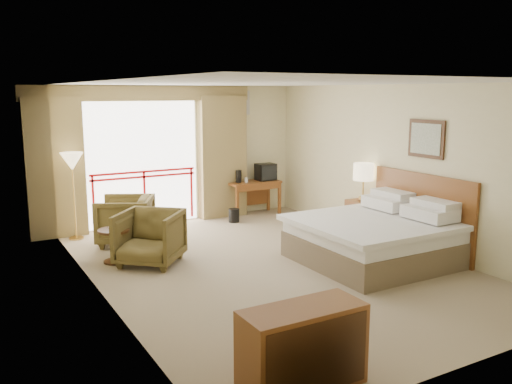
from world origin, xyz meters
TOP-DOWN VIEW (x-y plane):
  - floor at (0.00, 0.00)m, footprint 7.00×7.00m
  - ceiling at (0.00, 0.00)m, footprint 7.00×7.00m
  - wall_back at (0.00, 3.50)m, footprint 5.00×0.00m
  - wall_front at (0.00, -3.50)m, footprint 5.00×0.00m
  - wall_left at (-2.50, 0.00)m, footprint 0.00×7.00m
  - wall_right at (2.50, 0.00)m, footprint 0.00×7.00m
  - balcony_door at (-0.80, 3.48)m, footprint 2.40×0.00m
  - balcony_railing at (-0.80, 3.46)m, footprint 2.09×0.03m
  - curtain_left at (-2.45, 3.35)m, footprint 1.00×0.26m
  - curtain_right at (0.85, 3.35)m, footprint 1.00×0.26m
  - valance at (-0.80, 3.38)m, footprint 4.40×0.22m
  - hvac_vent at (1.30, 3.47)m, footprint 0.50×0.04m
  - bed at (1.50, -0.60)m, footprint 2.13×2.06m
  - headboard at (2.46, -0.60)m, footprint 0.06×2.10m
  - framed_art at (2.47, -0.60)m, footprint 0.04×0.72m
  - nightstand at (2.32, 0.61)m, footprint 0.48×0.56m
  - table_lamp at (2.32, 0.66)m, footprint 0.37×0.37m
  - phone at (2.27, 0.46)m, footprint 0.22×0.20m
  - desk at (1.47, 3.19)m, footprint 1.11×0.53m
  - tv at (1.77, 3.14)m, footprint 0.39×0.31m
  - coffee_maker at (1.12, 3.14)m, footprint 0.12×0.12m
  - cup at (1.27, 3.09)m, footprint 0.08×0.08m
  - wastebasket at (0.80, 2.76)m, footprint 0.27×0.27m
  - armchair_far at (-1.54, 2.29)m, footprint 1.22×1.20m
  - armchair_near at (-1.54, 1.00)m, footprint 1.26×1.26m
  - side_table at (-1.99, 1.33)m, footprint 0.48×0.48m
  - book at (-1.99, 1.33)m, footprint 0.27×0.30m
  - floor_lamp at (-2.22, 3.03)m, footprint 0.39×0.39m
  - dresser at (-1.52, -3.04)m, footprint 1.11×0.47m

SIDE VIEW (x-z plane):
  - floor at x=0.00m, z-range 0.00..0.00m
  - armchair_far at x=-1.54m, z-range -0.41..0.41m
  - armchair_near at x=-1.54m, z-range -0.41..0.41m
  - wastebasket at x=0.80m, z-range 0.00..0.27m
  - nightstand at x=2.32m, z-range 0.00..0.66m
  - side_table at x=-1.99m, z-range 0.10..0.62m
  - dresser at x=-1.52m, z-range 0.00..0.74m
  - bed at x=1.50m, z-range -0.11..0.86m
  - book at x=-1.99m, z-range 0.51..0.54m
  - desk at x=1.47m, z-range 0.20..0.92m
  - headboard at x=2.46m, z-range 0.00..1.30m
  - phone at x=2.27m, z-range 0.66..0.74m
  - cup at x=1.27m, z-range 0.72..0.82m
  - balcony_railing at x=-0.80m, z-range 0.30..1.32m
  - coffee_maker at x=1.12m, z-range 0.72..0.98m
  - tv at x=1.77m, z-range 0.72..1.08m
  - table_lamp at x=2.32m, z-range 0.84..1.49m
  - balcony_door at x=-0.80m, z-range 0.00..2.40m
  - curtain_left at x=-2.45m, z-range 0.00..2.50m
  - curtain_right at x=0.85m, z-range 0.00..2.50m
  - floor_lamp at x=-2.22m, z-range 0.56..2.10m
  - wall_left at x=-2.50m, z-range -2.15..4.85m
  - wall_right at x=2.50m, z-range -2.15..4.85m
  - wall_back at x=0.00m, z-range -1.15..3.85m
  - wall_front at x=0.00m, z-range -1.15..3.85m
  - framed_art at x=2.47m, z-range 1.55..2.15m
  - hvac_vent at x=1.30m, z-range 2.10..2.60m
  - valance at x=-0.80m, z-range 2.41..2.69m
  - ceiling at x=0.00m, z-range 2.70..2.70m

